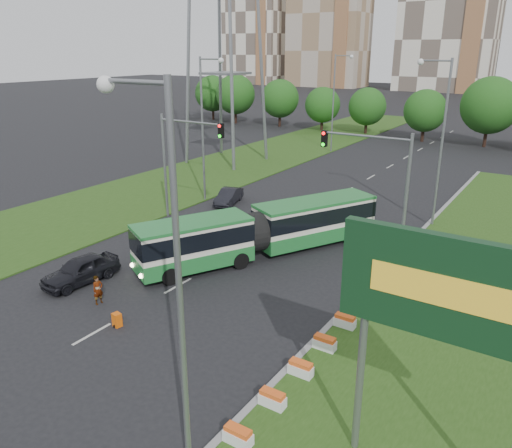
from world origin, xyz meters
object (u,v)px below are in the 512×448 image
Objects in this scene: traffic_mast_median at (381,175)px; billboard at (448,301)px; traffic_mast_left at (180,151)px; car_left_far at (229,196)px; pedestrian at (98,290)px; car_left_near at (81,270)px; articulated_bus at (259,229)px; shopping_trolley at (117,320)px.

billboard is at bearing -64.97° from traffic_mast_median.
billboard is 1.00× the size of traffic_mast_left.
traffic_mast_left is 7.11m from car_left_far.
car_left_near is at bearing 73.84° from pedestrian.
traffic_mast_median is at bearing 56.53° from articulated_bus.
car_left_near is at bearing -135.10° from traffic_mast_median.
traffic_mast_left is (-15.16, -1.00, 0.00)m from traffic_mast_median.
traffic_mast_median is 15.96m from car_left_far.
shopping_trolley is at bearing -116.19° from traffic_mast_median.
car_left_far is (-8.15, 7.87, -1.00)m from articulated_bus.
car_left_near is 5.82m from shopping_trolley.
billboard is 2.02× the size of car_left_far.
traffic_mast_median reaches higher than pedestrian.
billboard reaches higher than car_left_near.
car_left_far is at bearing 163.57° from traffic_mast_median.
car_left_far is (0.53, 5.31, -4.70)m from traffic_mast_left.
car_left_near is at bearing -99.07° from car_left_far.
billboard is 18.26m from pedestrian.
articulated_bus is 4.15× the size of car_left_far.
car_left_far is at bearing 121.14° from shopping_trolley.
traffic_mast_median is 5.10× the size of pedestrian.
articulated_bus reaches higher than car_left_near.
traffic_mast_left is 5.10× the size of pedestrian.
shopping_trolley is (-7.31, -14.87, -5.01)m from traffic_mast_median.
traffic_mast_median is 11.68× the size of shopping_trolley.
car_left_far is (-14.63, 4.31, -4.70)m from traffic_mast_median.
traffic_mast_median is at bearing 115.03° from billboard.
car_left_far is 20.53m from shopping_trolley.
traffic_mast_left is 9.78m from articulated_bus.
pedestrian is at bearing -125.50° from traffic_mast_median.
pedestrian is (4.78, -18.11, 0.13)m from car_left_far.
shopping_trolley is (2.53, -1.07, -0.45)m from pedestrian.
pedestrian reaches higher than car_left_near.
shopping_trolley is (-14.78, 1.14, -5.82)m from billboard.
car_left_near is 1.13× the size of car_left_far.
billboard is at bearing -4.60° from car_left_near.
car_left_far is at bearing 21.09° from pedestrian.
car_left_far is 18.73m from pedestrian.
articulated_bus reaches higher than shopping_trolley.
articulated_bus is (8.68, -2.56, -3.70)m from traffic_mast_left.
shopping_trolley is at bearing -60.50° from traffic_mast_left.
car_left_far is (-22.10, 20.32, -5.51)m from billboard.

